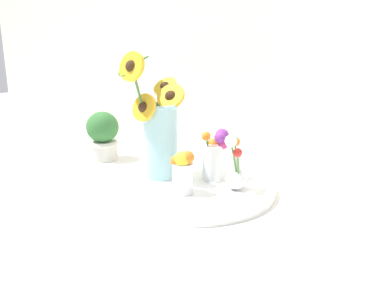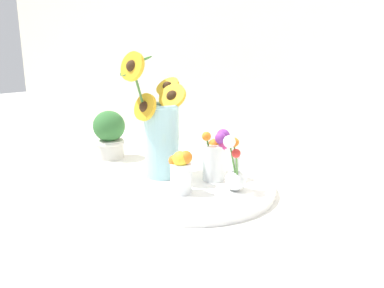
% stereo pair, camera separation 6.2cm
% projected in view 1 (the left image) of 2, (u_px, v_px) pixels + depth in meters
% --- Properties ---
extents(ground_plane, '(6.00, 6.00, 0.00)m').
position_uv_depth(ground_plane, '(179.00, 200.00, 1.04)').
color(ground_plane, silver).
extents(serving_tray, '(0.48, 0.48, 0.02)m').
position_uv_depth(serving_tray, '(192.00, 187.00, 1.10)').
color(serving_tray, white).
rests_on(serving_tray, ground_plane).
extents(mason_jar_sunflowers, '(0.20, 0.21, 0.38)m').
position_uv_depth(mason_jar_sunflowers, '(158.00, 130.00, 1.12)').
color(mason_jar_sunflowers, '#9ED1D6').
rests_on(mason_jar_sunflowers, serving_tray).
extents(vase_small_center, '(0.07, 0.06, 0.12)m').
position_uv_depth(vase_small_center, '(183.00, 170.00, 1.01)').
color(vase_small_center, white).
rests_on(vase_small_center, serving_tray).
extents(vase_bulb_right, '(0.06, 0.08, 0.16)m').
position_uv_depth(vase_bulb_right, '(236.00, 170.00, 1.03)').
color(vase_bulb_right, white).
rests_on(vase_bulb_right, serving_tray).
extents(vase_small_back, '(0.08, 0.08, 0.15)m').
position_uv_depth(vase_small_back, '(215.00, 155.00, 1.11)').
color(vase_small_back, white).
rests_on(vase_small_back, serving_tray).
extents(potted_plant, '(0.12, 0.12, 0.18)m').
position_uv_depth(potted_plant, '(103.00, 135.00, 1.40)').
color(potted_plant, beige).
rests_on(potted_plant, ground_plane).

